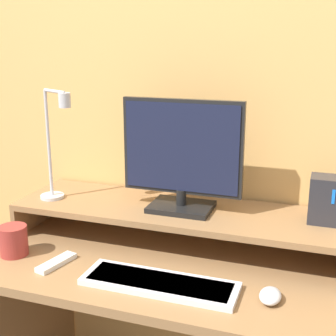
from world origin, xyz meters
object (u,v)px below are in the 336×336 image
object	(u,v)px
desk_lamp	(56,147)
keyboard	(159,283)
monitor	(182,156)
mouse	(270,296)
remote_control	(56,263)
router_dock	(324,200)
mug	(14,241)

from	to	relation	value
desk_lamp	keyboard	size ratio (longest dim) A/B	0.88
desk_lamp	monitor	bearing A→B (deg)	7.74
monitor	mouse	xyz separation A→B (m)	(0.35, -0.29, -0.31)
remote_control	router_dock	bearing A→B (deg)	22.42
monitor	mouse	world-z (taller)	monitor
mug	monitor	bearing A→B (deg)	28.32
keyboard	router_dock	bearing A→B (deg)	38.48
router_dock	mouse	distance (m)	0.40
monitor	mug	bearing A→B (deg)	-151.68
desk_lamp	remote_control	bearing A→B (deg)	-61.76
monitor	keyboard	size ratio (longest dim) A/B	0.90
router_dock	remote_control	distance (m)	0.89
monitor	router_dock	world-z (taller)	monitor
router_dock	keyboard	xyz separation A→B (m)	(-0.44, -0.35, -0.20)
remote_control	mug	xyz separation A→B (m)	(-0.18, 0.02, 0.04)
router_dock	remote_control	bearing A→B (deg)	-157.58
router_dock	remote_control	world-z (taller)	router_dock
keyboard	mouse	size ratio (longest dim) A/B	5.11
monitor	remote_control	bearing A→B (deg)	-138.48
router_dock	mouse	xyz separation A→B (m)	(-0.12, -0.33, -0.19)
mug	mouse	bearing A→B (deg)	-0.95
monitor	desk_lamp	distance (m)	0.46
mouse	mug	bearing A→B (deg)	179.05
monitor	remote_control	size ratio (longest dim) A/B	2.73
monitor	desk_lamp	xyz separation A→B (m)	(-0.46, -0.06, 0.01)
keyboard	remote_control	xyz separation A→B (m)	(-0.36, 0.02, -0.00)
keyboard	remote_control	size ratio (longest dim) A/B	3.03
keyboard	mug	distance (m)	0.54
router_dock	remote_control	size ratio (longest dim) A/B	1.00
desk_lamp	keyboard	distance (m)	0.64
remote_control	mouse	bearing A→B (deg)	0.50
mug	remote_control	bearing A→B (deg)	-6.56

